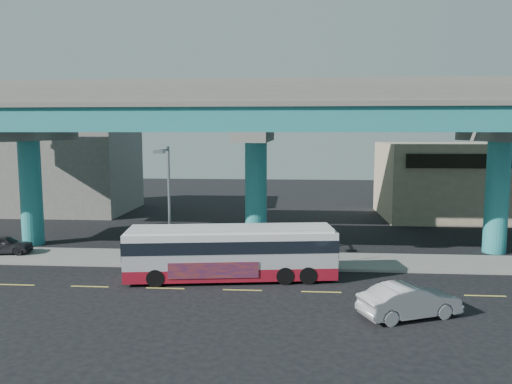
# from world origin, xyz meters

# --- Properties ---
(ground) EXTENTS (120.00, 120.00, 0.00)m
(ground) POSITION_xyz_m (0.00, 0.00, 0.00)
(ground) COLOR black
(ground) RESTS_ON ground
(sidewalk) EXTENTS (70.00, 4.00, 0.15)m
(sidewalk) POSITION_xyz_m (0.00, 5.50, 0.07)
(sidewalk) COLOR gray
(sidewalk) RESTS_ON ground
(lane_markings) EXTENTS (58.00, 0.12, 0.01)m
(lane_markings) POSITION_xyz_m (-0.00, -0.30, 0.01)
(lane_markings) COLOR #D8C64C
(lane_markings) RESTS_ON ground
(viaduct) EXTENTS (52.00, 12.40, 11.70)m
(viaduct) POSITION_xyz_m (-0.00, 9.11, 9.14)
(viaduct) COLOR teal
(viaduct) RESTS_ON ground
(building_beige) EXTENTS (14.00, 10.23, 7.00)m
(building_beige) POSITION_xyz_m (18.00, 22.98, 3.51)
(building_beige) COLOR #C0AF89
(building_beige) RESTS_ON ground
(building_concrete) EXTENTS (12.00, 10.00, 9.00)m
(building_concrete) POSITION_xyz_m (-20.00, 24.00, 4.50)
(building_concrete) COLOR gray
(building_concrete) RESTS_ON ground
(transit_bus) EXTENTS (11.57, 3.98, 2.91)m
(transit_bus) POSITION_xyz_m (-0.78, 1.51, 1.60)
(transit_bus) COLOR maroon
(transit_bus) RESTS_ON ground
(sedan) EXTENTS (4.64, 5.54, 1.47)m
(sedan) POSITION_xyz_m (7.61, -3.47, 0.74)
(sedan) COLOR #A3A3A7
(sedan) RESTS_ON ground
(parked_car) EXTENTS (2.32, 3.90, 1.21)m
(parked_car) POSITION_xyz_m (-16.18, 5.63, 0.75)
(parked_car) COLOR #29282D
(parked_car) RESTS_ON sidewalk
(street_lamp) EXTENTS (0.50, 2.33, 7.02)m
(street_lamp) POSITION_xyz_m (-4.79, 3.46, 4.76)
(street_lamp) COLOR gray
(street_lamp) RESTS_ON sidewalk
(stop_sign) EXTENTS (0.72, 0.39, 2.63)m
(stop_sign) POSITION_xyz_m (3.91, 4.18, 2.05)
(stop_sign) COLOR gray
(stop_sign) RESTS_ON sidewalk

